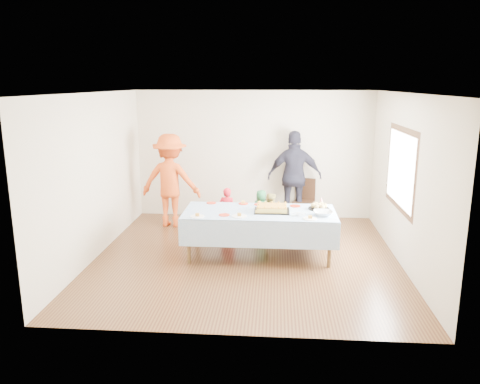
{
  "coord_description": "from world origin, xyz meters",
  "views": [
    {
      "loc": [
        0.47,
        -7.37,
        2.86
      ],
      "look_at": [
        -0.13,
        0.3,
        1.05
      ],
      "focal_mm": 35.0,
      "sensor_mm": 36.0,
      "label": 1
    }
  ],
  "objects_px": {
    "dining_chair": "(305,197)",
    "adult_left": "(171,180)",
    "party_table": "(260,214)",
    "birthday_cake": "(272,208)"
  },
  "relations": [
    {
      "from": "dining_chair",
      "to": "adult_left",
      "type": "relative_size",
      "value": 0.48
    },
    {
      "from": "party_table",
      "to": "birthday_cake",
      "type": "height_order",
      "value": "birthday_cake"
    },
    {
      "from": "birthday_cake",
      "to": "dining_chair",
      "type": "relative_size",
      "value": 0.65
    },
    {
      "from": "party_table",
      "to": "dining_chair",
      "type": "distance_m",
      "value": 2.37
    },
    {
      "from": "party_table",
      "to": "adult_left",
      "type": "bearing_deg",
      "value": 139.03
    },
    {
      "from": "party_table",
      "to": "birthday_cake",
      "type": "distance_m",
      "value": 0.23
    },
    {
      "from": "party_table",
      "to": "adult_left",
      "type": "distance_m",
      "value": 2.46
    },
    {
      "from": "dining_chair",
      "to": "adult_left",
      "type": "xyz_separation_m",
      "value": [
        -2.73,
        -0.58,
        0.44
      ]
    },
    {
      "from": "birthday_cake",
      "to": "adult_left",
      "type": "bearing_deg",
      "value": 142.11
    },
    {
      "from": "dining_chair",
      "to": "adult_left",
      "type": "distance_m",
      "value": 2.83
    }
  ]
}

